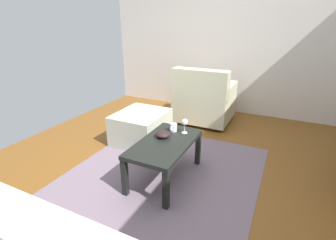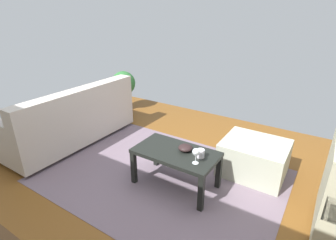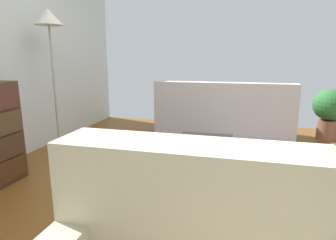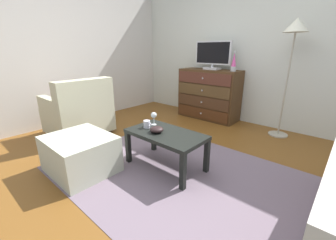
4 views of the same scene
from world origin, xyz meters
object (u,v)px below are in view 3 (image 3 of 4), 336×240
Objects in this scene: coffee_table at (201,153)px; wine_glass at (184,141)px; bowl_decorative at (208,146)px; ottoman at (304,225)px; potted_plant at (329,109)px; couch_large at (223,116)px; mug at (201,152)px; standing_lamp at (49,31)px.

wine_glass is at bearing 161.05° from coffee_table.
bowl_decorative is 0.21× the size of ottoman.
couch_large is at bearing 100.41° from potted_plant.
mug is 0.79m from ottoman.
mug is (0.01, -0.12, -0.07)m from wine_glass.
wine_glass reaches higher than ottoman.
mug is 0.16× the size of potted_plant.
ottoman is at bearing -133.39° from coffee_table.
bowl_decorative is 0.87m from ottoman.
ottoman is at bearing -117.49° from standing_lamp.
standing_lamp is at bearing 61.57° from wine_glass.
potted_plant is at bearing -34.09° from bowl_decorative.
mug is 0.19m from bowl_decorative.
wine_glass reaches higher than mug.
potted_plant is (2.12, -1.44, -0.02)m from bowl_decorative.
potted_plant is at bearing -36.22° from coffee_table.
bowl_decorative is 2.29m from standing_lamp.
couch_large reaches higher than coffee_table.
bowl_decorative is at bearing -111.58° from standing_lamp.
couch_large is 2.64× the size of ottoman.
mug is at bearing -116.57° from standing_lamp.
mug reaches higher than bowl_decorative.
couch_large reaches higher than bowl_decorative.
ottoman is (-0.37, -0.64, -0.26)m from mug.
ottoman is at bearing -120.12° from mug.
couch_large is at bearing -60.41° from standing_lamp.
mug is 0.77× the size of bowl_decorative.
bowl_decorative is (-0.08, -0.06, 0.09)m from coffee_table.
mug is at bearing 178.86° from couch_large.
wine_glass is 0.91m from ottoman.
mug is at bearing 147.53° from potted_plant.
wine_glass is at bearing 64.72° from ottoman.
wine_glass is 0.26m from bowl_decorative.
standing_lamp is 3.76m from potted_plant.
mug is 0.16× the size of ottoman.
bowl_decorative is at bearing 179.74° from couch_large.
couch_large is at bearing -1.14° from mug.
wine_glass is 0.08× the size of couch_large.
wine_glass is at bearing 95.19° from mug.
coffee_table is 2.26m from standing_lamp.
bowl_decorative is at bearing 47.57° from ottoman.
bowl_decorative is 0.08× the size of couch_large.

